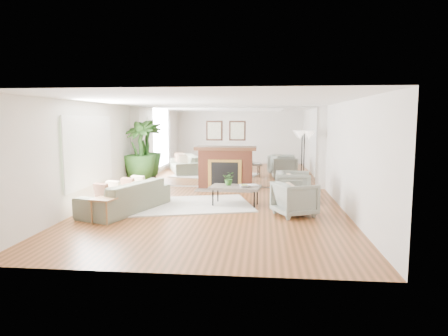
# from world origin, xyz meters

# --- Properties ---
(ground) EXTENTS (7.00, 7.00, 0.00)m
(ground) POSITION_xyz_m (0.00, 0.00, 0.00)
(ground) COLOR brown
(ground) RESTS_ON ground
(wall_left) EXTENTS (0.02, 7.00, 2.50)m
(wall_left) POSITION_xyz_m (-2.99, 0.00, 1.25)
(wall_left) COLOR silver
(wall_left) RESTS_ON ground
(wall_right) EXTENTS (0.02, 7.00, 2.50)m
(wall_right) POSITION_xyz_m (2.99, 0.00, 1.25)
(wall_right) COLOR silver
(wall_right) RESTS_ON ground
(wall_back) EXTENTS (6.00, 0.02, 2.50)m
(wall_back) POSITION_xyz_m (0.00, 3.49, 1.25)
(wall_back) COLOR silver
(wall_back) RESTS_ON ground
(mirror_panel) EXTENTS (5.40, 0.04, 2.40)m
(mirror_panel) POSITION_xyz_m (0.00, 3.47, 1.25)
(mirror_panel) COLOR silver
(mirror_panel) RESTS_ON wall_back
(window_panel) EXTENTS (0.04, 2.40, 1.50)m
(window_panel) POSITION_xyz_m (-2.96, 0.40, 1.35)
(window_panel) COLOR #B2E09E
(window_panel) RESTS_ON wall_left
(fireplace) EXTENTS (1.85, 0.83, 2.05)m
(fireplace) POSITION_xyz_m (0.00, 3.26, 0.66)
(fireplace) COLOR brown
(fireplace) RESTS_ON ground
(area_rug) EXTENTS (3.36, 2.78, 0.03)m
(area_rug) POSITION_xyz_m (-0.64, 0.83, 0.02)
(area_rug) COLOR silver
(area_rug) RESTS_ON ground
(coffee_table) EXTENTS (1.28, 0.85, 0.48)m
(coffee_table) POSITION_xyz_m (0.47, 0.90, 0.44)
(coffee_table) COLOR #6B5E54
(coffee_table) RESTS_ON ground
(sofa) EXTENTS (1.63, 2.52, 0.69)m
(sofa) POSITION_xyz_m (-1.98, 0.08, 0.34)
(sofa) COLOR slate
(sofa) RESTS_ON ground
(armchair_back) EXTENTS (0.91, 0.88, 0.79)m
(armchair_back) POSITION_xyz_m (1.89, 1.43, 0.39)
(armchair_back) COLOR gray
(armchair_back) RESTS_ON ground
(armchair_front) EXTENTS (1.08, 1.07, 0.75)m
(armchair_front) POSITION_xyz_m (1.83, 0.02, 0.37)
(armchair_front) COLOR gray
(armchair_front) RESTS_ON ground
(side_table) EXTENTS (0.53, 0.53, 0.51)m
(side_table) POSITION_xyz_m (-2.06, -0.97, 0.42)
(side_table) COLOR olive
(side_table) RESTS_ON ground
(potted_ficus) EXTENTS (1.26, 1.26, 2.07)m
(potted_ficus) POSITION_xyz_m (-2.60, 3.10, 1.10)
(potted_ficus) COLOR black
(potted_ficus) RESTS_ON ground
(floor_lamp) EXTENTS (0.57, 0.32, 1.76)m
(floor_lamp) POSITION_xyz_m (2.32, 3.10, 1.50)
(floor_lamp) COLOR black
(floor_lamp) RESTS_ON ground
(tabletop_plant) EXTENTS (0.32, 0.28, 0.34)m
(tabletop_plant) POSITION_xyz_m (0.31, 1.04, 0.65)
(tabletop_plant) COLOR #336324
(tabletop_plant) RESTS_ON coffee_table
(fruit_bowl) EXTENTS (0.30, 0.30, 0.06)m
(fruit_bowl) POSITION_xyz_m (0.70, 0.76, 0.51)
(fruit_bowl) COLOR olive
(fruit_bowl) RESTS_ON coffee_table
(book) EXTENTS (0.26, 0.31, 0.02)m
(book) POSITION_xyz_m (0.81, 1.02, 0.49)
(book) COLOR olive
(book) RESTS_ON coffee_table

